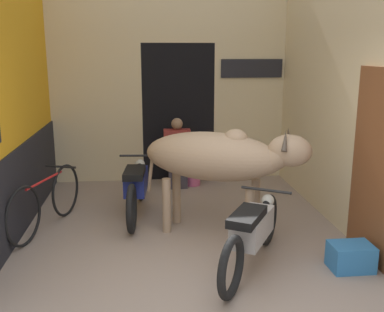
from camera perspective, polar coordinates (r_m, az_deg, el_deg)
ground_plane at (r=4.32m, az=0.81°, el=-18.38°), size 30.00×30.00×0.00m
wall_left_shopfront at (r=5.95m, az=-22.59°, el=8.64°), size 0.25×4.15×3.91m
wall_back_with_doorway at (r=8.12m, az=-2.52°, el=8.74°), size 4.05×0.93×3.91m
wall_right_with_door at (r=6.24m, az=18.35°, el=9.46°), size 0.22×4.15×3.91m
cow at (r=5.50m, az=3.50°, el=-0.22°), size 2.06×1.32×1.41m
motorcycle_near at (r=4.82m, az=7.64°, el=-9.43°), size 1.04×1.70×0.73m
motorcycle_far at (r=6.32m, az=-7.08°, el=-3.73°), size 0.58×1.92×0.75m
bicycle at (r=6.09m, az=-17.99°, el=-5.51°), size 0.64×1.68×0.74m
shopkeeper_seated at (r=7.56m, az=-1.87°, el=0.53°), size 0.44×0.33×1.17m
plastic_stool at (r=7.71m, az=0.08°, el=-2.14°), size 0.37×0.37×0.40m
crate at (r=5.14m, az=19.52°, el=-11.97°), size 0.44×0.32×0.28m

